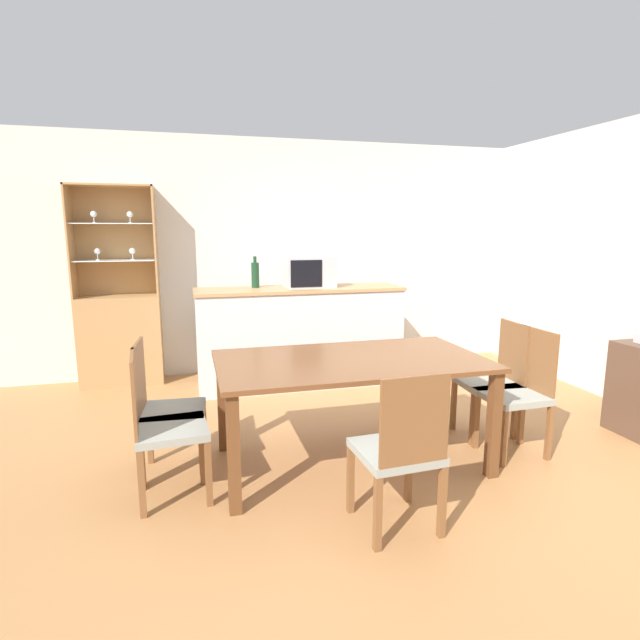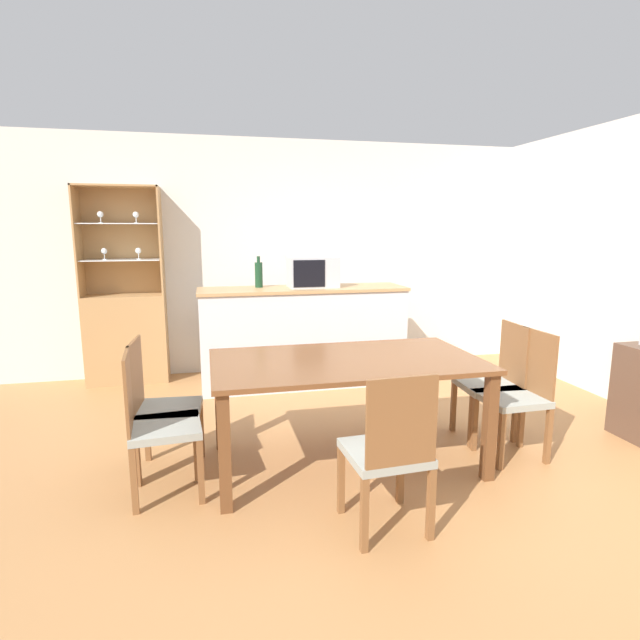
# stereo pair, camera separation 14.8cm
# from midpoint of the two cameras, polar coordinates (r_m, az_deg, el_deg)

# --- Properties ---
(ground_plane) EXTENTS (18.00, 18.00, 0.00)m
(ground_plane) POSITION_cam_midpoint_polar(r_m,az_deg,el_deg) (3.55, 6.19, -16.21)
(ground_plane) COLOR #B27A47
(wall_back) EXTENTS (6.80, 0.06, 2.55)m
(wall_back) POSITION_cam_midpoint_polar(r_m,az_deg,el_deg) (5.71, -3.16, 7.24)
(wall_back) COLOR silver
(wall_back) RESTS_ON ground_plane
(kitchen_counter) EXTENTS (2.08, 0.57, 1.00)m
(kitchen_counter) POSITION_cam_midpoint_polar(r_m,az_deg,el_deg) (5.10, -3.13, -1.89)
(kitchen_counter) COLOR silver
(kitchen_counter) RESTS_ON ground_plane
(display_cabinet) EXTENTS (0.80, 0.34, 2.01)m
(display_cabinet) POSITION_cam_midpoint_polar(r_m,az_deg,el_deg) (5.53, -22.58, -0.66)
(display_cabinet) COLOR tan
(display_cabinet) RESTS_ON ground_plane
(dining_table) EXTENTS (1.77, 0.98, 0.74)m
(dining_table) POSITION_cam_midpoint_polar(r_m,az_deg,el_deg) (3.35, 2.25, -5.94)
(dining_table) COLOR brown
(dining_table) RESTS_ON ground_plane
(dining_chair_side_left_far) EXTENTS (0.43, 0.43, 0.89)m
(dining_chair_side_left_far) POSITION_cam_midpoint_polar(r_m,az_deg,el_deg) (3.42, -18.47, -9.67)
(dining_chair_side_left_far) COLOR #999E93
(dining_chair_side_left_far) RESTS_ON ground_plane
(dining_chair_side_right_near) EXTENTS (0.41, 0.41, 0.89)m
(dining_chair_side_right_near) POSITION_cam_midpoint_polar(r_m,az_deg,el_deg) (3.81, 20.63, -7.76)
(dining_chair_side_right_near) COLOR #999E93
(dining_chair_side_right_near) RESTS_ON ground_plane
(dining_chair_side_right_far) EXTENTS (0.43, 0.43, 0.89)m
(dining_chair_side_right_far) POSITION_cam_midpoint_polar(r_m,az_deg,el_deg) (4.04, 18.25, -6.61)
(dining_chair_side_right_far) COLOR #999E93
(dining_chair_side_right_far) RESTS_ON ground_plane
(dining_chair_head_near) EXTENTS (0.43, 0.43, 0.89)m
(dining_chair_head_near) POSITION_cam_midpoint_polar(r_m,az_deg,el_deg) (2.71, 7.51, -14.65)
(dining_chair_head_near) COLOR #999E93
(dining_chair_head_near) RESTS_ON ground_plane
(dining_chair_side_left_near) EXTENTS (0.43, 0.43, 0.89)m
(dining_chair_side_left_near) POSITION_cam_midpoint_polar(r_m,az_deg,el_deg) (3.14, -18.78, -11.51)
(dining_chair_side_left_near) COLOR #999E93
(dining_chair_side_left_near) RESTS_ON ground_plane
(microwave) EXTENTS (0.49, 0.34, 0.30)m
(microwave) POSITION_cam_midpoint_polar(r_m,az_deg,el_deg) (5.05, -2.08, 5.49)
(microwave) COLOR #B7BABF
(microwave) RESTS_ON kitchen_counter
(wine_bottle) EXTENTS (0.08, 0.08, 0.31)m
(wine_bottle) POSITION_cam_midpoint_polar(r_m,az_deg,el_deg) (5.05, -8.25, 5.17)
(wine_bottle) COLOR #193D23
(wine_bottle) RESTS_ON kitchen_counter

